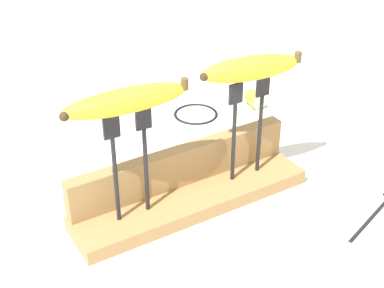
{
  "coord_description": "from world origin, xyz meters",
  "views": [
    {
      "loc": [
        -0.41,
        -0.68,
        0.61
      ],
      "look_at": [
        0.0,
        0.0,
        0.13
      ],
      "focal_mm": 52.55,
      "sensor_mm": 36.0,
      "label": 1
    }
  ],
  "objects": [
    {
      "name": "banana_chunk_near",
      "position": [
        0.32,
        0.25,
        0.02
      ],
      "size": [
        0.04,
        0.05,
        0.04
      ],
      "color": "#B2C138",
      "rests_on": "ground"
    },
    {
      "name": "banana_raised_left",
      "position": [
        -0.11,
        -0.0,
        0.24
      ],
      "size": [
        0.2,
        0.06,
        0.04
      ],
      "color": "yellow",
      "rests_on": "fork_stand_left"
    },
    {
      "name": "banana_raised_right",
      "position": [
        0.11,
        -0.0,
        0.24
      ],
      "size": [
        0.18,
        0.07,
        0.04
      ],
      "color": "yellow",
      "rests_on": "fork_stand_right"
    },
    {
      "name": "fork_stand_right",
      "position": [
        0.11,
        -0.0,
        0.14
      ],
      "size": [
        0.08,
        0.01,
        0.19
      ],
      "color": "black",
      "rests_on": "wooden_board"
    },
    {
      "name": "wire_coil",
      "position": [
        0.18,
        0.29,
        0.0
      ],
      "size": [
        0.1,
        0.1,
        0.01
      ],
      "primitive_type": "torus",
      "color": "black",
      "rests_on": "ground"
    },
    {
      "name": "ground_plane",
      "position": [
        0.0,
        0.0,
        0.0
      ],
      "size": [
        3.0,
        3.0,
        0.0
      ],
      "primitive_type": "plane",
      "color": "silver"
    },
    {
      "name": "fork_stand_left",
      "position": [
        -0.11,
        -0.0,
        0.14
      ],
      "size": [
        0.08,
        0.01,
        0.19
      ],
      "color": "black",
      "rests_on": "wooden_board"
    },
    {
      "name": "board_backstop",
      "position": [
        0.0,
        0.04,
        0.06
      ],
      "size": [
        0.42,
        0.03,
        0.07
      ],
      "primitive_type": "cube",
      "color": "#A87F4C",
      "rests_on": "wooden_board"
    },
    {
      "name": "fork_fallen_near",
      "position": [
        0.28,
        -0.18,
        0.0
      ],
      "size": [
        0.19,
        0.08,
        0.01
      ],
      "color": "black",
      "rests_on": "ground"
    },
    {
      "name": "wooden_board",
      "position": [
        0.0,
        0.0,
        0.01
      ],
      "size": [
        0.43,
        0.1,
        0.03
      ],
      "primitive_type": "cube",
      "color": "#A87F4C",
      "rests_on": "ground"
    }
  ]
}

